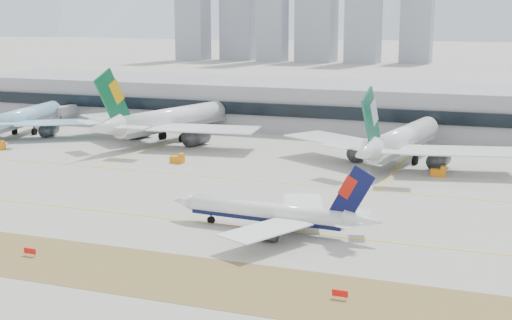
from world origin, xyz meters
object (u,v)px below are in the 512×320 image
at_px(widebody_eva, 170,121).
at_px(widebody_cathay, 400,141).
at_px(taxiing_airliner, 274,213).
at_px(terminal, 343,106).
at_px(widebody_korean, 22,118).

height_order(widebody_eva, widebody_cathay, widebody_eva).
bearing_deg(taxiing_airliner, widebody_eva, -48.40).
relative_size(taxiing_airliner, terminal, 0.14).
height_order(taxiing_airliner, widebody_eva, widebody_eva).
xyz_separation_m(taxiing_airliner, widebody_eva, (-59.57, 76.18, 3.12)).
distance_m(taxiing_airliner, terminal, 121.77).
bearing_deg(widebody_korean, widebody_cathay, -101.92).
relative_size(widebody_korean, terminal, 0.20).
bearing_deg(widebody_cathay, widebody_eva, 91.61).
relative_size(widebody_cathay, terminal, 0.22).
bearing_deg(widebody_eva, terminal, -30.15).
height_order(widebody_korean, terminal, widebody_korean).
height_order(widebody_eva, terminal, widebody_eva).
distance_m(widebody_cathay, terminal, 60.76).
bearing_deg(widebody_korean, terminal, -71.61).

